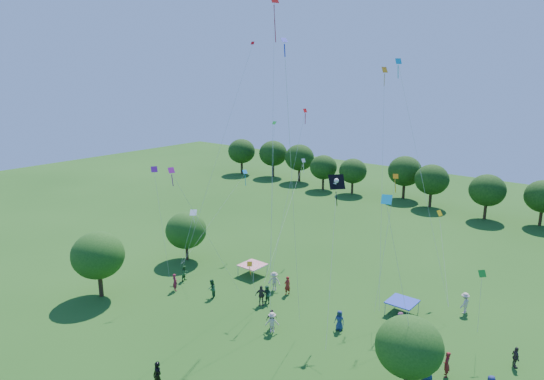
{
  "coord_description": "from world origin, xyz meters",
  "views": [
    {
      "loc": [
        21.38,
        -12.27,
        19.38
      ],
      "look_at": [
        0.0,
        14.0,
        11.0
      ],
      "focal_mm": 32.0,
      "sensor_mm": 36.0,
      "label": 1
    }
  ],
  "objects_px": {
    "tent_blue": "(402,302)",
    "man_in_black": "(157,376)",
    "tent_red_stripe": "(253,265)",
    "near_tree_north": "(186,230)",
    "near_tree_east": "(409,347)",
    "pirate_kite": "(336,184)",
    "red_high_kite": "(274,61)",
    "near_tree_west": "(98,255)"
  },
  "relations": [
    {
      "from": "near_tree_west",
      "to": "man_in_black",
      "type": "height_order",
      "value": "near_tree_west"
    },
    {
      "from": "near_tree_east",
      "to": "pirate_kite",
      "type": "height_order",
      "value": "pirate_kite"
    },
    {
      "from": "near_tree_north",
      "to": "tent_red_stripe",
      "type": "height_order",
      "value": "near_tree_north"
    },
    {
      "from": "near_tree_west",
      "to": "tent_red_stripe",
      "type": "bearing_deg",
      "value": 57.94
    },
    {
      "from": "tent_blue",
      "to": "man_in_black",
      "type": "height_order",
      "value": "man_in_black"
    },
    {
      "from": "near_tree_east",
      "to": "man_in_black",
      "type": "height_order",
      "value": "near_tree_east"
    },
    {
      "from": "near_tree_west",
      "to": "tent_red_stripe",
      "type": "height_order",
      "value": "near_tree_west"
    },
    {
      "from": "tent_blue",
      "to": "pirate_kite",
      "type": "distance_m",
      "value": 11.58
    },
    {
      "from": "near_tree_north",
      "to": "near_tree_east",
      "type": "bearing_deg",
      "value": -12.95
    },
    {
      "from": "near_tree_north",
      "to": "tent_red_stripe",
      "type": "distance_m",
      "value": 8.38
    },
    {
      "from": "near_tree_north",
      "to": "red_high_kite",
      "type": "height_order",
      "value": "red_high_kite"
    },
    {
      "from": "near_tree_west",
      "to": "red_high_kite",
      "type": "relative_size",
      "value": 0.24
    },
    {
      "from": "tent_blue",
      "to": "pirate_kite",
      "type": "xyz_separation_m",
      "value": [
        -4.08,
        -4.15,
        10.0
      ]
    },
    {
      "from": "near_tree_west",
      "to": "tent_red_stripe",
      "type": "relative_size",
      "value": 2.67
    },
    {
      "from": "pirate_kite",
      "to": "near_tree_west",
      "type": "bearing_deg",
      "value": -151.74
    },
    {
      "from": "near_tree_east",
      "to": "pirate_kite",
      "type": "relative_size",
      "value": 0.5
    },
    {
      "from": "near_tree_west",
      "to": "red_high_kite",
      "type": "height_order",
      "value": "red_high_kite"
    },
    {
      "from": "tent_blue",
      "to": "pirate_kite",
      "type": "height_order",
      "value": "pirate_kite"
    },
    {
      "from": "near_tree_west",
      "to": "red_high_kite",
      "type": "xyz_separation_m",
      "value": [
        10.82,
        10.84,
        16.33
      ]
    },
    {
      "from": "red_high_kite",
      "to": "near_tree_east",
      "type": "bearing_deg",
      "value": -22.83
    },
    {
      "from": "near_tree_east",
      "to": "tent_red_stripe",
      "type": "xyz_separation_m",
      "value": [
        -19.19,
        7.61,
        -2.33
      ]
    },
    {
      "from": "near_tree_west",
      "to": "tent_blue",
      "type": "relative_size",
      "value": 2.67
    },
    {
      "from": "pirate_kite",
      "to": "red_high_kite",
      "type": "xyz_separation_m",
      "value": [
        -7.06,
        1.23,
        9.11
      ]
    },
    {
      "from": "tent_red_stripe",
      "to": "man_in_black",
      "type": "bearing_deg",
      "value": -67.51
    },
    {
      "from": "pirate_kite",
      "to": "tent_red_stripe",
      "type": "bearing_deg",
      "value": 168.12
    },
    {
      "from": "tent_red_stripe",
      "to": "man_in_black",
      "type": "height_order",
      "value": "man_in_black"
    },
    {
      "from": "red_high_kite",
      "to": "tent_blue",
      "type": "bearing_deg",
      "value": 14.68
    },
    {
      "from": "near_tree_east",
      "to": "tent_blue",
      "type": "bearing_deg",
      "value": 115.84
    },
    {
      "from": "tent_red_stripe",
      "to": "pirate_kite",
      "type": "xyz_separation_m",
      "value": [
        10.48,
        -2.21,
        10.0
      ]
    },
    {
      "from": "tent_blue",
      "to": "red_high_kite",
      "type": "distance_m",
      "value": 22.32
    },
    {
      "from": "tent_red_stripe",
      "to": "tent_blue",
      "type": "distance_m",
      "value": 14.69
    },
    {
      "from": "tent_red_stripe",
      "to": "red_high_kite",
      "type": "distance_m",
      "value": 19.44
    },
    {
      "from": "near_tree_east",
      "to": "tent_red_stripe",
      "type": "relative_size",
      "value": 2.36
    },
    {
      "from": "pirate_kite",
      "to": "near_tree_east",
      "type": "bearing_deg",
      "value": -31.83
    },
    {
      "from": "man_in_black",
      "to": "pirate_kite",
      "type": "bearing_deg",
      "value": 77.5
    },
    {
      "from": "near_tree_east",
      "to": "tent_blue",
      "type": "height_order",
      "value": "near_tree_east"
    },
    {
      "from": "tent_blue",
      "to": "near_tree_north",
      "type": "bearing_deg",
      "value": -171.63
    },
    {
      "from": "tent_red_stripe",
      "to": "near_tree_east",
      "type": "bearing_deg",
      "value": -21.64
    },
    {
      "from": "man_in_black",
      "to": "tent_red_stripe",
      "type": "bearing_deg",
      "value": 113.48
    },
    {
      "from": "man_in_black",
      "to": "pirate_kite",
      "type": "xyz_separation_m",
      "value": [
        3.51,
        14.63,
        10.09
      ]
    },
    {
      "from": "red_high_kite",
      "to": "man_in_black",
      "type": "bearing_deg",
      "value": -77.37
    },
    {
      "from": "near_tree_north",
      "to": "red_high_kite",
      "type": "xyz_separation_m",
      "value": [
        11.39,
        0.39,
        16.91
      ]
    }
  ]
}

